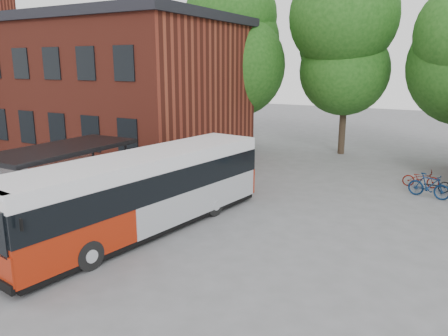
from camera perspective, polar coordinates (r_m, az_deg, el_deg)
The scene contains 8 objects.
ground at distance 15.22m, azimuth -5.43°, elevation -8.86°, with size 100.00×100.00×0.00m, color #5D5D60.
station_building at distance 29.48m, azimuth -16.75°, elevation 9.90°, with size 18.40×10.40×8.50m, color maroon, non-canonical shape.
bus_shelter at distance 16.98m, azimuth -20.13°, elevation -2.12°, with size 3.60×7.00×2.90m, color black, non-canonical shape.
tree_0 at distance 30.94m, azimuth 2.19°, elevation 12.89°, with size 7.92×7.92×11.00m, color #1B4A13, non-canonical shape.
tree_1 at distance 29.42m, azimuth 15.61°, elevation 11.82°, with size 7.92×7.92×10.40m, color #1B4A13, non-canonical shape.
city_bus at distance 15.49m, azimuth -10.38°, elevation -3.24°, with size 2.30×10.81×2.75m, color #A0210B, non-canonical shape.
bicycle_0 at distance 22.93m, azimuth 24.31°, elevation -1.25°, with size 0.57×1.64×0.86m, color #540F07.
bicycle_1 at distance 21.24m, azimuth 25.20°, elevation -2.11°, with size 0.51×1.81×1.09m, color #0B254B.
Camera 1 is at (8.09, -11.55, 5.73)m, focal length 35.00 mm.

